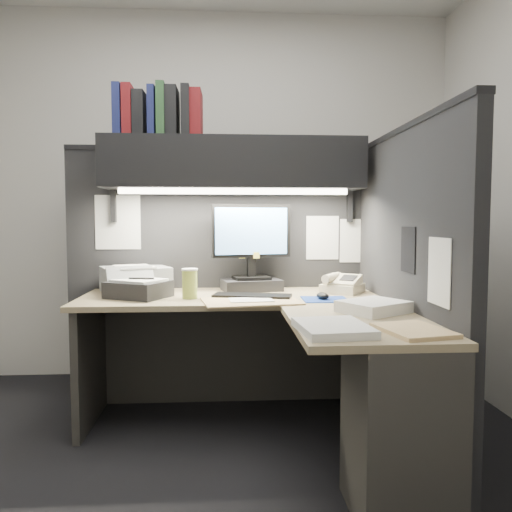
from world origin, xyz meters
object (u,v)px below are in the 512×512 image
object	(u,v)px
monitor	(251,257)
telephone	(342,285)
notebook_stack	(139,289)
printer	(136,279)
overhead_shelf	(234,164)
keyboard	(252,296)
coffee_cup	(190,284)
desk	(301,373)

from	to	relation	value
monitor	telephone	xyz separation A→B (m)	(0.54, -0.12, -0.17)
notebook_stack	printer	bearing A→B (deg)	103.59
overhead_shelf	monitor	distance (m)	0.57
keyboard	printer	bearing A→B (deg)	169.45
coffee_cup	printer	xyz separation A→B (m)	(-0.35, 0.30, -0.00)
printer	keyboard	bearing A→B (deg)	-46.56
monitor	printer	size ratio (longest dim) A/B	1.41
notebook_stack	desk	bearing A→B (deg)	-31.85
keyboard	overhead_shelf	bearing A→B (deg)	120.90
desk	telephone	bearing A→B (deg)	61.45
overhead_shelf	notebook_stack	size ratio (longest dim) A/B	5.06
printer	notebook_stack	world-z (taller)	printer
keyboard	notebook_stack	xyz separation A→B (m)	(-0.63, 0.06, 0.04)
keyboard	notebook_stack	size ratio (longest dim) A/B	1.41
telephone	desk	bearing A→B (deg)	-84.14
monitor	notebook_stack	xyz separation A→B (m)	(-0.65, -0.24, -0.16)
coffee_cup	printer	world-z (taller)	coffee_cup
desk	keyboard	distance (m)	0.58
overhead_shelf	notebook_stack	world-z (taller)	overhead_shelf
keyboard	telephone	xyz separation A→B (m)	(0.55, 0.18, 0.03)
telephone	coffee_cup	distance (m)	0.91
keyboard	telephone	world-z (taller)	telephone
overhead_shelf	notebook_stack	xyz separation A→B (m)	(-0.54, -0.23, -0.72)
monitor	keyboard	xyz separation A→B (m)	(-0.01, -0.30, -0.20)
keyboard	printer	xyz separation A→B (m)	(-0.69, 0.30, 0.06)
keyboard	coffee_cup	xyz separation A→B (m)	(-0.35, 0.01, 0.07)
keyboard	telephone	distance (m)	0.58
overhead_shelf	keyboard	bearing A→B (deg)	-72.09
overhead_shelf	telephone	distance (m)	0.98
monitor	telephone	bearing A→B (deg)	-24.17
telephone	notebook_stack	world-z (taller)	notebook_stack
desk	notebook_stack	size ratio (longest dim) A/B	5.55
monitor	notebook_stack	distance (m)	0.71
overhead_shelf	notebook_stack	distance (m)	0.93
desk	overhead_shelf	xyz separation A→B (m)	(-0.30, 0.75, 1.06)
keyboard	printer	size ratio (longest dim) A/B	1.15
notebook_stack	keyboard	bearing A→B (deg)	-5.84
desk	overhead_shelf	size ratio (longest dim) A/B	1.10
desk	monitor	bearing A→B (deg)	104.28
printer	monitor	bearing A→B (deg)	-23.07
coffee_cup	notebook_stack	world-z (taller)	coffee_cup
overhead_shelf	coffee_cup	size ratio (longest dim) A/B	9.94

